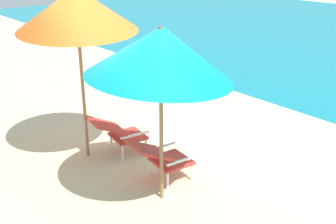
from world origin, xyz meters
TOP-DOWN VIEW (x-y plane):
  - ground_plane at (0.00, 4.00)m, footprint 40.00×40.00m
  - lounge_chair_left at (-0.54, -0.20)m, footprint 0.66×0.94m
  - lounge_chair_right at (0.57, -0.21)m, footprint 0.62×0.92m
  - beach_umbrella_left at (-0.84, -0.61)m, footprint 2.41×2.39m
  - beach_umbrella_right at (0.90, -0.47)m, footprint 2.48×2.50m

SIDE VIEW (x-z plane):
  - ground_plane at x=0.00m, z-range 0.00..0.00m
  - lounge_chair_left at x=-0.54m, z-range 0.06..0.75m
  - lounge_chair_right at x=0.57m, z-range 0.06..0.75m
  - beach_umbrella_right at x=0.90m, z-range 0.81..3.18m
  - beach_umbrella_left at x=-0.84m, z-range 0.98..3.68m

